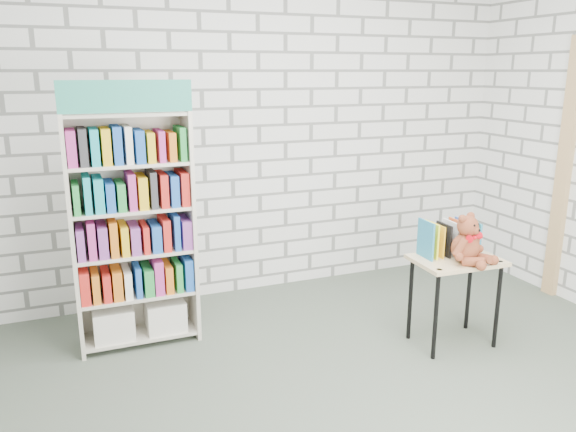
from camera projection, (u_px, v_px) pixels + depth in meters
name	position (u px, v px, depth m)	size (l,w,h in m)	color
ground	(379.00, 411.00, 3.12)	(4.50, 4.50, 0.00)	#485245
room_shell	(394.00, 82.00, 2.67)	(4.52, 4.02, 2.81)	silver
bookshelf	(133.00, 229.00, 3.73)	(0.79, 0.31, 1.78)	beige
display_table	(456.00, 271.00, 3.77)	(0.59, 0.42, 0.62)	tan
table_books	(450.00, 238.00, 3.81)	(0.41, 0.19, 0.24)	teal
teddy_bear	(469.00, 243.00, 3.64)	(0.30, 0.29, 0.33)	maroon
door_trim	(564.00, 171.00, 4.51)	(0.05, 0.12, 2.10)	tan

